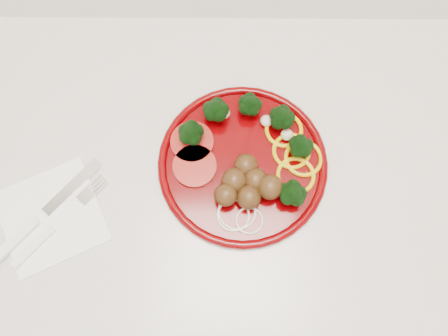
{
  "coord_description": "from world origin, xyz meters",
  "views": [
    {
      "loc": [
        0.09,
        1.5,
        1.58
      ],
      "look_at": [
        0.09,
        1.71,
        0.92
      ],
      "focal_mm": 35.0,
      "sensor_mm": 36.0,
      "label": 1
    }
  ],
  "objects_px": {
    "plate": "(246,161)",
    "knife": "(34,222)",
    "fork": "(44,236)",
    "napkin": "(51,216)"
  },
  "relations": [
    {
      "from": "napkin",
      "to": "plate",
      "type": "bearing_deg",
      "value": 16.17
    },
    {
      "from": "napkin",
      "to": "knife",
      "type": "distance_m",
      "value": 0.03
    },
    {
      "from": "plate",
      "to": "fork",
      "type": "xyz_separation_m",
      "value": [
        -0.31,
        -0.12,
        -0.01
      ]
    },
    {
      "from": "plate",
      "to": "napkin",
      "type": "distance_m",
      "value": 0.32
    },
    {
      "from": "plate",
      "to": "napkin",
      "type": "xyz_separation_m",
      "value": [
        -0.31,
        -0.09,
        -0.01
      ]
    },
    {
      "from": "plate",
      "to": "fork",
      "type": "bearing_deg",
      "value": -158.77
    },
    {
      "from": "plate",
      "to": "knife",
      "type": "distance_m",
      "value": 0.34
    },
    {
      "from": "knife",
      "to": "fork",
      "type": "bearing_deg",
      "value": -97.0
    },
    {
      "from": "plate",
      "to": "napkin",
      "type": "height_order",
      "value": "plate"
    },
    {
      "from": "plate",
      "to": "knife",
      "type": "bearing_deg",
      "value": -163.12
    }
  ]
}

